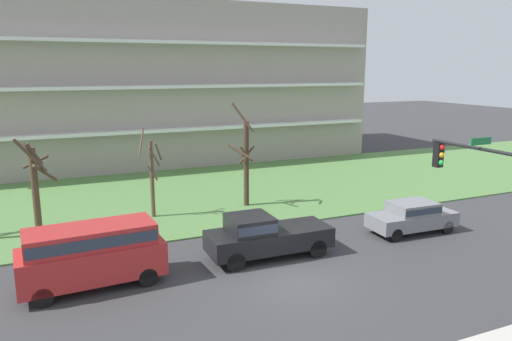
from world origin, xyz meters
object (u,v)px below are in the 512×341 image
at_px(tree_center, 152,175).
at_px(sedan_gray_near_left, 412,216).
at_px(pickup_black_center_left, 264,235).
at_px(tree_left, 35,184).
at_px(tree_right, 246,160).
at_px(traffic_signal_mast, 500,198).
at_px(van_red_center_right, 92,251).

relative_size(tree_center, sedan_gray_near_left, 1.10).
bearing_deg(pickup_black_center_left, tree_left, -36.88).
height_order(tree_center, pickup_black_center_left, tree_center).
distance_m(tree_left, pickup_black_center_left, 11.38).
distance_m(tree_right, pickup_black_center_left, 8.11).
xyz_separation_m(tree_right, traffic_signal_mast, (2.50, -15.03, 1.18)).
distance_m(tree_left, tree_center, 5.75).
relative_size(sedan_gray_near_left, pickup_black_center_left, 0.82).
xyz_separation_m(tree_left, sedan_gray_near_left, (16.97, -6.96, -1.71)).
xyz_separation_m(tree_right, sedan_gray_near_left, (5.78, -7.57, -1.94)).
relative_size(pickup_black_center_left, van_red_center_right, 1.03).
xyz_separation_m(tree_center, pickup_black_center_left, (3.16, -7.59, -1.41)).
relative_size(tree_left, traffic_signal_mast, 0.84).
relative_size(tree_right, pickup_black_center_left, 1.13).
distance_m(tree_left, traffic_signal_mast, 19.93).
distance_m(tree_left, sedan_gray_near_left, 18.42).
height_order(tree_left, tree_center, tree_left).
height_order(van_red_center_right, traffic_signal_mast, traffic_signal_mast).
distance_m(sedan_gray_near_left, van_red_center_right, 15.16).
bearing_deg(sedan_gray_near_left, tree_left, -20.16).
bearing_deg(pickup_black_center_left, tree_center, -66.18).
xyz_separation_m(tree_center, tree_right, (5.47, -0.03, 0.38)).
bearing_deg(traffic_signal_mast, sedan_gray_near_left, 66.24).
distance_m(pickup_black_center_left, van_red_center_right, 7.06).
bearing_deg(pickup_black_center_left, van_red_center_right, 1.29).
xyz_separation_m(tree_right, van_red_center_right, (-9.36, -7.57, -1.41)).
relative_size(van_red_center_right, traffic_signal_mast, 0.91).
bearing_deg(tree_left, traffic_signal_mast, -46.49).
relative_size(tree_right, traffic_signal_mast, 1.05).
height_order(tree_center, traffic_signal_mast, traffic_signal_mast).
distance_m(tree_right, van_red_center_right, 12.12).
bearing_deg(van_red_center_right, sedan_gray_near_left, 176.70).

